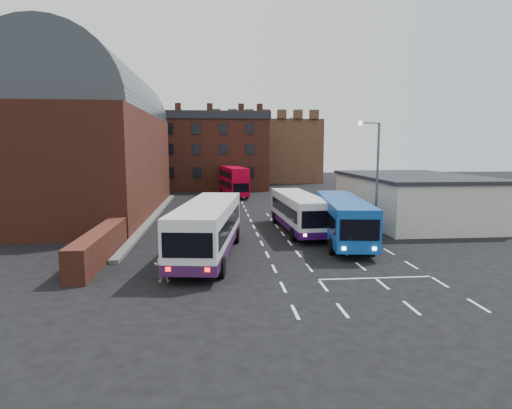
{
  "coord_description": "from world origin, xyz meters",
  "views": [
    {
      "loc": [
        -3.2,
        -23.86,
        6.76
      ],
      "look_at": [
        0.0,
        10.0,
        2.2
      ],
      "focal_mm": 30.0,
      "sensor_mm": 36.0,
      "label": 1
    }
  ],
  "objects": [
    {
      "name": "cream_building",
      "position": [
        15.0,
        14.0,
        2.16
      ],
      "size": [
        10.4,
        16.4,
        4.25
      ],
      "color": "beige",
      "rests_on": "ground"
    },
    {
      "name": "bus_red_double",
      "position": [
        -0.74,
        35.12,
        2.17
      ],
      "size": [
        3.79,
        10.42,
        4.08
      ],
      "rotation": [
        0.0,
        0.0,
        3.29
      ],
      "color": "#BE001E",
      "rests_on": "ground"
    },
    {
      "name": "ground",
      "position": [
        0.0,
        0.0,
        0.0
      ],
      "size": [
        180.0,
        180.0,
        0.0
      ],
      "primitive_type": "plane",
      "color": "black"
    },
    {
      "name": "pedestrian_beige",
      "position": [
        -5.94,
        -2.56,
        0.88
      ],
      "size": [
        0.9,
        0.72,
        1.75
      ],
      "primitive_type": "imported",
      "rotation": [
        0.0,
        0.0,
        3.07
      ],
      "color": "#C8B095",
      "rests_on": "ground"
    },
    {
      "name": "pedestrian_red",
      "position": [
        -5.2,
        -2.0,
        0.74
      ],
      "size": [
        0.56,
        0.38,
        1.49
      ],
      "primitive_type": "imported",
      "rotation": [
        0.0,
        0.0,
        3.1
      ],
      "color": "maroon",
      "rests_on": "ground"
    },
    {
      "name": "railway_station",
      "position": [
        -15.5,
        21.0,
        7.64
      ],
      "size": [
        12.0,
        28.0,
        16.0
      ],
      "color": "#602B1E",
      "rests_on": "ground"
    },
    {
      "name": "castle_keep",
      "position": [
        6.0,
        66.0,
        6.0
      ],
      "size": [
        22.0,
        22.0,
        12.0
      ],
      "primitive_type": "cube",
      "color": "brown",
      "rests_on": "ground"
    },
    {
      "name": "forecourt_wall",
      "position": [
        -10.2,
        2.0,
        0.9
      ],
      "size": [
        1.2,
        10.0,
        1.8
      ],
      "primitive_type": "cube",
      "color": "#602B1E",
      "rests_on": "ground"
    },
    {
      "name": "brick_terrace",
      "position": [
        -6.0,
        46.0,
        5.5
      ],
      "size": [
        22.0,
        10.0,
        11.0
      ],
      "primitive_type": "cube",
      "color": "brown",
      "rests_on": "ground"
    },
    {
      "name": "bus_white_outbound",
      "position": [
        -3.7,
        2.35,
        1.98
      ],
      "size": [
        4.55,
        12.58,
        3.36
      ],
      "rotation": [
        0.0,
        0.0,
        -0.15
      ],
      "color": "silver",
      "rests_on": "ground"
    },
    {
      "name": "bus_blue",
      "position": [
        5.84,
        5.57,
        1.85
      ],
      "size": [
        4.06,
        11.73,
        3.13
      ],
      "rotation": [
        0.0,
        0.0,
        3.01
      ],
      "color": "#0E47A0",
      "rests_on": "ground"
    },
    {
      "name": "street_lamp",
      "position": [
        8.3,
        6.42,
        5.22
      ],
      "size": [
        1.75,
        0.46,
        8.65
      ],
      "rotation": [
        0.0,
        0.0,
        0.12
      ],
      "color": "#4A4A4C",
      "rests_on": "ground"
    },
    {
      "name": "bus_white_inbound",
      "position": [
        3.41,
        9.68,
        1.77
      ],
      "size": [
        3.12,
        11.09,
        3.0
      ],
      "rotation": [
        0.0,
        0.0,
        3.18
      ],
      "color": "white",
      "rests_on": "ground"
    }
  ]
}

